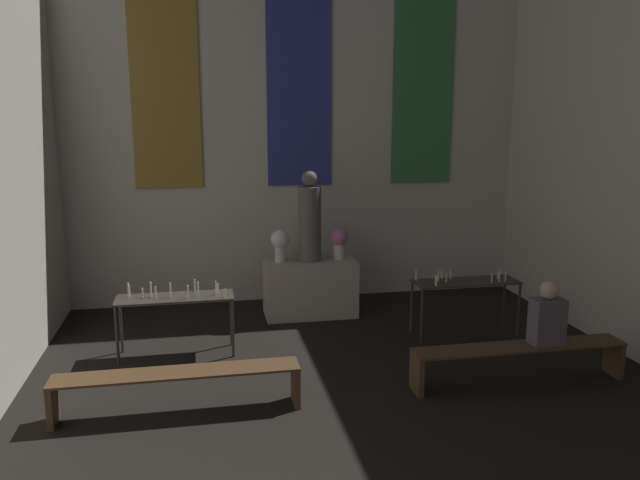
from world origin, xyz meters
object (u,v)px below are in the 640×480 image
flower_vase_left (280,243)px  pew_back_left (178,382)px  statue (310,220)px  pew_back_right (519,355)px  candle_rack_left (175,303)px  altar (310,288)px  candle_rack_right (465,287)px  flower_vase_right (339,240)px  person_seated (548,316)px

flower_vase_left → pew_back_left: size_ratio=0.20×
statue → pew_back_right: size_ratio=0.55×
pew_back_right → candle_rack_left: bearing=156.9°
altar → pew_back_left: 3.47m
altar → candle_rack_right: 2.34m
flower_vase_right → pew_back_right: flower_vase_right is taller
flower_vase_left → candle_rack_right: bearing=-28.0°
altar → statue: (0.00, 0.00, 1.05)m
altar → flower_vase_right: bearing=0.0°
statue → flower_vase_left: size_ratio=2.78×
flower_vase_right → candle_rack_left: 2.75m
flower_vase_left → person_seated: 3.96m
candle_rack_left → pew_back_right: candle_rack_left is taller
flower_vase_left → flower_vase_right: size_ratio=1.00×
flower_vase_left → pew_back_left: 3.35m
altar → pew_back_left: size_ratio=0.55×
flower_vase_right → pew_back_left: 3.82m
candle_rack_right → altar: bearing=146.8°
pew_back_left → candle_rack_left: bearing=92.2°
candle_rack_right → pew_back_right: (-0.06, -1.64, -0.34)m
candle_rack_right → statue: bearing=146.8°
candle_rack_right → pew_back_left: 4.19m
statue → candle_rack_left: bearing=-146.8°
altar → candle_rack_left: 2.34m
statue → pew_back_left: 3.65m
statue → flower_vase_right: bearing=0.0°
candle_rack_left → pew_back_left: (0.06, -1.64, -0.34)m
statue → person_seated: 3.72m
flower_vase_left → flower_vase_right: 0.89m
candle_rack_right → person_seated: bearing=-81.1°
altar → person_seated: bearing=-52.9°
flower_vase_left → pew_back_right: flower_vase_left is taller
flower_vase_left → candle_rack_left: bearing=-139.7°
flower_vase_right → candle_rack_left: bearing=-152.0°
flower_vase_left → candle_rack_left: (-1.50, -1.27, -0.46)m
flower_vase_right → altar: bearing=180.0°
candle_rack_left → altar: bearing=33.2°
pew_back_left → person_seated: (4.09, -0.00, 0.44)m
candle_rack_left → person_seated: 4.47m
statue → flower_vase_left: (-0.45, 0.00, -0.33)m
pew_back_left → flower_vase_right: bearing=51.3°
statue → pew_back_left: bearing=-122.9°
altar → flower_vase_left: flower_vase_left is taller
candle_rack_left → candle_rack_right: size_ratio=1.00×
statue → person_seated: (2.21, -2.91, -0.69)m
altar → candle_rack_left: (-1.95, -1.27, 0.26)m
pew_back_left → flower_vase_left: bearing=63.7°
flower_vase_right → person_seated: size_ratio=0.66×
statue → flower_vase_right: size_ratio=2.78×
altar → candle_rack_right: size_ratio=0.94×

